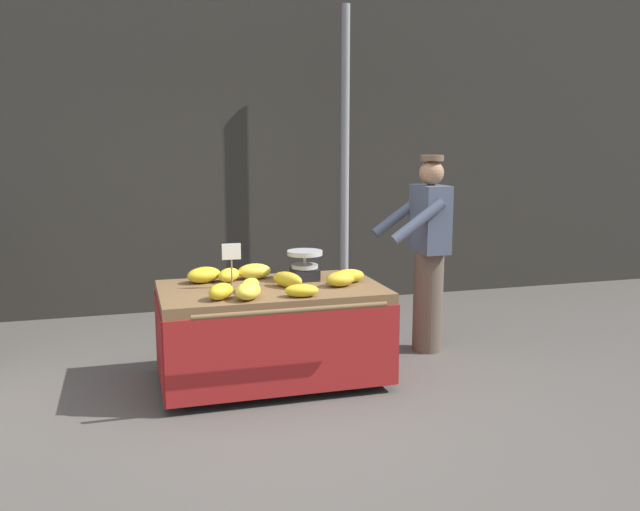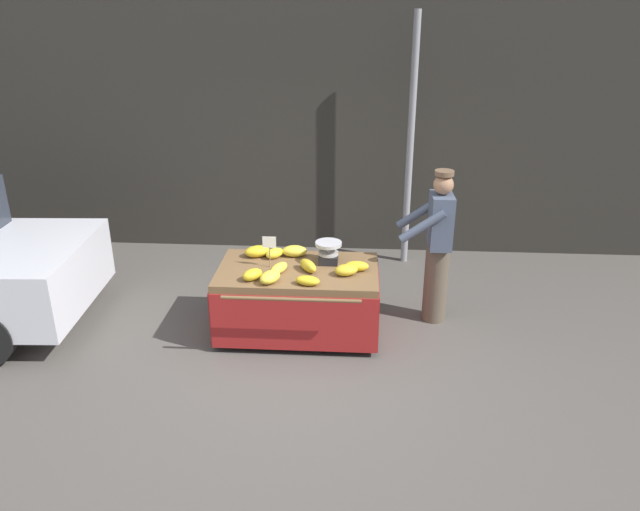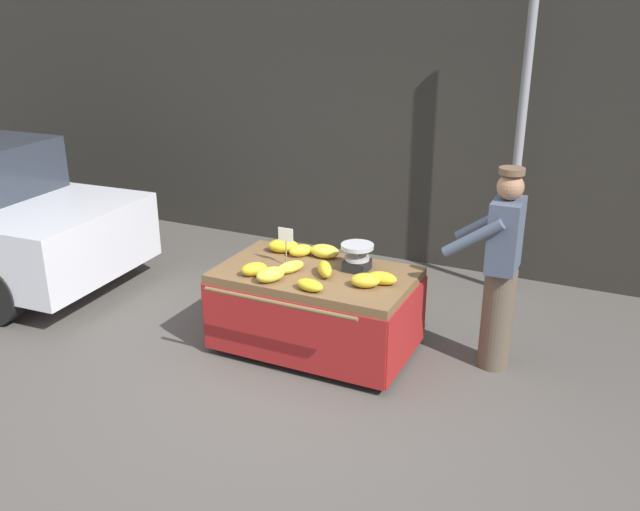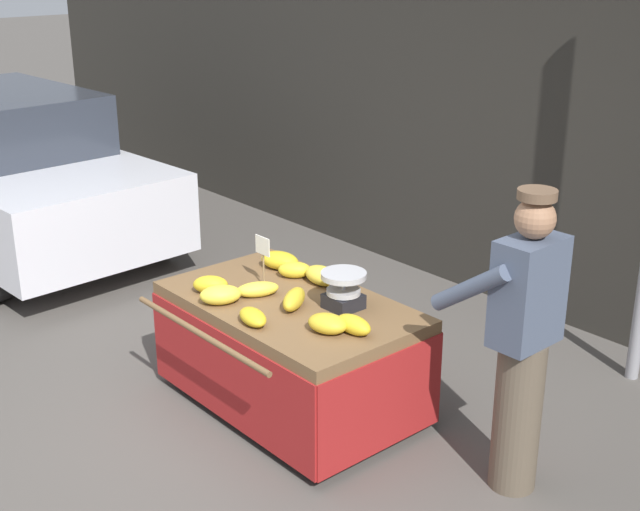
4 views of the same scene
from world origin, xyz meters
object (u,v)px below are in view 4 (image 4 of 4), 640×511
at_px(banana_bunch_9, 221,295).
at_px(banana_bunch_4, 295,270).
at_px(banana_cart, 290,331).
at_px(banana_bunch_3, 322,276).
at_px(banana_bunch_5, 253,317).
at_px(parked_car, 6,171).
at_px(banana_bunch_7, 280,260).
at_px(banana_bunch_0, 211,285).
at_px(banana_bunch_6, 354,325).
at_px(weighing_scale, 343,290).
at_px(banana_bunch_1, 294,299).
at_px(vendor_person, 522,343).
at_px(price_sign, 263,250).
at_px(banana_bunch_8, 258,289).
at_px(banana_bunch_2, 328,324).

bearing_deg(banana_bunch_9, banana_bunch_4, 93.62).
relative_size(banana_cart, banana_bunch_9, 6.54).
bearing_deg(banana_bunch_3, banana_bunch_5, -74.09).
bearing_deg(parked_car, banana_bunch_4, 5.38).
relative_size(banana_bunch_4, banana_bunch_5, 0.91).
height_order(banana_bunch_3, banana_bunch_4, banana_bunch_3).
bearing_deg(banana_bunch_7, banana_bunch_5, -48.26).
distance_m(banana_bunch_0, banana_bunch_6, 1.07).
distance_m(banana_cart, weighing_scale, 0.48).
bearing_deg(banana_bunch_3, banana_cart, -78.41).
bearing_deg(weighing_scale, banana_bunch_5, -107.25).
xyz_separation_m(banana_bunch_1, banana_bunch_7, (-0.58, 0.35, 0.00)).
height_order(banana_bunch_4, vendor_person, vendor_person).
relative_size(banana_bunch_1, banana_bunch_9, 1.08).
bearing_deg(banana_bunch_1, banana_bunch_6, 4.07).
relative_size(banana_bunch_3, parked_car, 0.07).
height_order(banana_bunch_0, banana_bunch_5, banana_bunch_0).
distance_m(banana_bunch_3, vendor_person, 1.54).
relative_size(price_sign, banana_bunch_6, 1.37).
xyz_separation_m(banana_cart, banana_bunch_8, (-0.18, -0.11, 0.26)).
bearing_deg(banana_bunch_8, banana_bunch_0, -140.78).
distance_m(banana_bunch_0, banana_bunch_8, 0.31).
bearing_deg(weighing_scale, banana_bunch_3, 158.02).
xyz_separation_m(banana_bunch_7, parked_car, (-3.80, -0.40, -0.06)).
relative_size(banana_bunch_8, banana_bunch_9, 1.06).
relative_size(weighing_scale, banana_bunch_0, 1.25).
bearing_deg(banana_bunch_2, banana_bunch_5, -145.25).
relative_size(banana_bunch_5, parked_car, 0.06).
distance_m(banana_bunch_7, parked_car, 3.82).
distance_m(banana_bunch_0, banana_bunch_5, 0.56).
xyz_separation_m(price_sign, banana_bunch_0, (-0.13, -0.33, -0.19)).
bearing_deg(banana_bunch_8, banana_bunch_9, -102.91).
relative_size(banana_bunch_8, vendor_person, 0.16).
bearing_deg(banana_bunch_7, banana_cart, -31.98).
height_order(banana_bunch_7, vendor_person, vendor_person).
height_order(banana_bunch_6, vendor_person, vendor_person).
bearing_deg(banana_bunch_7, banana_bunch_3, 4.69).
bearing_deg(vendor_person, banana_bunch_9, -156.46).
bearing_deg(vendor_person, banana_bunch_8, -163.15).
bearing_deg(vendor_person, banana_bunch_2, -151.83).
bearing_deg(banana_bunch_0, banana_bunch_2, 10.94).
xyz_separation_m(price_sign, vendor_person, (1.76, 0.37, -0.12)).
bearing_deg(banana_bunch_0, banana_bunch_6, 15.56).
bearing_deg(price_sign, banana_bunch_2, -10.36).
bearing_deg(weighing_scale, banana_bunch_1, -130.60).
distance_m(banana_bunch_2, banana_bunch_7, 1.06).
relative_size(banana_bunch_2, banana_bunch_9, 0.93).
xyz_separation_m(price_sign, banana_bunch_2, (0.80, -0.15, -0.19)).
bearing_deg(weighing_scale, banana_cart, -150.63).
bearing_deg(banana_bunch_8, banana_bunch_2, -1.27).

